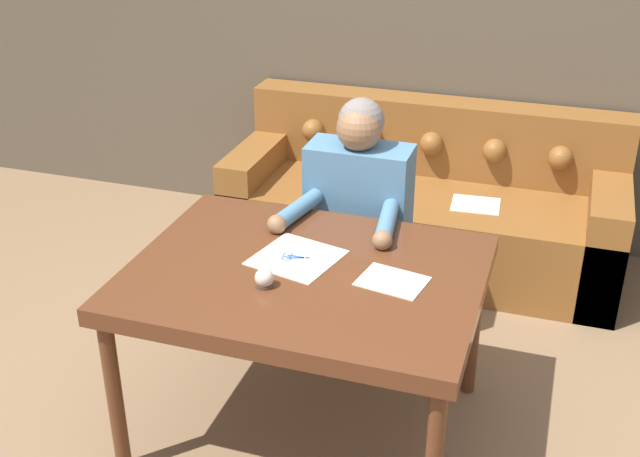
% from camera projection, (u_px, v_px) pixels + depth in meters
% --- Properties ---
extents(ground_plane, '(16.00, 16.00, 0.00)m').
position_uv_depth(ground_plane, '(320.00, 446.00, 3.22)').
color(ground_plane, '#846647').
extents(wall_back, '(8.00, 0.06, 2.60)m').
position_uv_depth(wall_back, '(438.00, 14.00, 4.42)').
color(wall_back, brown).
rests_on(wall_back, ground_plane).
extents(dining_table, '(1.31, 1.02, 0.75)m').
position_uv_depth(dining_table, '(306.00, 286.00, 3.03)').
color(dining_table, '#562D19').
rests_on(dining_table, ground_plane).
extents(couch, '(2.14, 0.82, 0.86)m').
position_uv_depth(couch, '(424.00, 208.00, 4.51)').
color(couch, brown).
rests_on(couch, ground_plane).
extents(person, '(0.52, 0.61, 1.20)m').
position_uv_depth(person, '(357.00, 225.00, 3.62)').
color(person, '#33281E').
rests_on(person, ground_plane).
extents(pattern_paper_main, '(0.36, 0.36, 0.00)m').
position_uv_depth(pattern_paper_main, '(297.00, 258.00, 3.07)').
color(pattern_paper_main, beige).
rests_on(pattern_paper_main, dining_table).
extents(pattern_paper_offcut, '(0.27, 0.22, 0.00)m').
position_uv_depth(pattern_paper_offcut, '(392.00, 281.00, 2.92)').
color(pattern_paper_offcut, beige).
rests_on(pattern_paper_offcut, dining_table).
extents(scissors, '(0.20, 0.09, 0.01)m').
position_uv_depth(scissors, '(297.00, 258.00, 3.07)').
color(scissors, silver).
rests_on(scissors, dining_table).
extents(pin_cushion, '(0.07, 0.07, 0.07)m').
position_uv_depth(pin_cushion, '(264.00, 279.00, 2.87)').
color(pin_cushion, '#4C3828').
rests_on(pin_cushion, dining_table).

